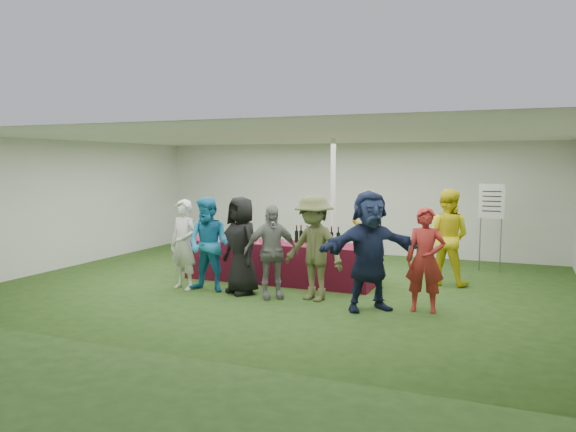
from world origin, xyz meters
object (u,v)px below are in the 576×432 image
at_px(customer_1, 209,244).
at_px(customer_2, 241,245).
at_px(customer_0, 184,244).
at_px(staff_pourer, 368,235).
at_px(customer_5, 370,250).
at_px(wine_list_sign, 491,208).
at_px(staff_back, 446,237).
at_px(dump_bucket, 363,244).
at_px(customer_6, 425,260).
at_px(serving_table, 278,262).
at_px(customer_4, 314,248).
at_px(customer_3, 271,252).

relative_size(customer_1, customer_2, 0.99).
relative_size(customer_0, customer_2, 0.95).
height_order(staff_pourer, customer_5, customer_5).
xyz_separation_m(wine_list_sign, customer_1, (-4.41, -3.73, -0.49)).
relative_size(customer_0, customer_1, 0.97).
bearing_deg(staff_back, customer_1, 37.73).
bearing_deg(staff_pourer, wine_list_sign, -143.54).
bearing_deg(dump_bucket, customer_6, -35.65).
distance_m(serving_table, customer_6, 3.09).
height_order(customer_1, customer_6, customer_1).
relative_size(staff_back, customer_1, 1.07).
relative_size(dump_bucket, customer_0, 0.14).
bearing_deg(customer_2, serving_table, 110.49).
distance_m(customer_5, customer_6, 0.83).
relative_size(serving_table, customer_5, 1.97).
xyz_separation_m(staff_back, customer_2, (-3.13, -2.07, -0.05)).
bearing_deg(staff_pourer, customer_4, 71.20).
bearing_deg(customer_0, customer_5, 9.90).
bearing_deg(customer_1, staff_pourer, 38.36).
bearing_deg(customer_0, staff_back, 39.18).
height_order(customer_0, customer_1, customer_1).
bearing_deg(staff_pourer, customer_3, 54.02).
distance_m(customer_2, customer_3, 0.61).
bearing_deg(customer_0, dump_bucket, 29.75).
xyz_separation_m(customer_0, customer_4, (2.40, 0.11, 0.07)).
xyz_separation_m(customer_5, customer_6, (0.79, 0.23, -0.12)).
relative_size(dump_bucket, customer_4, 0.13).
bearing_deg(customer_4, customer_3, -154.00).
height_order(customer_2, customer_5, customer_5).
xyz_separation_m(serving_table, customer_5, (2.08, -1.30, 0.54)).
height_order(staff_back, customer_4, staff_back).
bearing_deg(customer_6, dump_bucket, 139.67).
relative_size(customer_2, customer_6, 1.05).
relative_size(serving_table, customer_3, 2.33).
distance_m(staff_pourer, customer_2, 2.51).
bearing_deg(customer_6, customer_5, -168.74).
xyz_separation_m(staff_pourer, customer_4, (-0.43, -1.79, -0.01)).
distance_m(serving_table, customer_2, 1.19).
relative_size(staff_back, customer_4, 1.02).
bearing_deg(dump_bucket, serving_table, 172.53).
distance_m(dump_bucket, customer_2, 2.08).
height_order(serving_table, staff_back, staff_back).
distance_m(serving_table, wine_list_sign, 4.53).
distance_m(staff_pourer, customer_6, 2.25).
xyz_separation_m(serving_table, customer_2, (-0.21, -1.08, 0.46)).
bearing_deg(customer_5, customer_1, 140.06).
relative_size(customer_4, customer_6, 1.09).
bearing_deg(serving_table, wine_list_sign, 35.55).
xyz_separation_m(staff_back, customer_6, (-0.06, -2.06, -0.09)).
relative_size(wine_list_sign, customer_1, 1.10).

